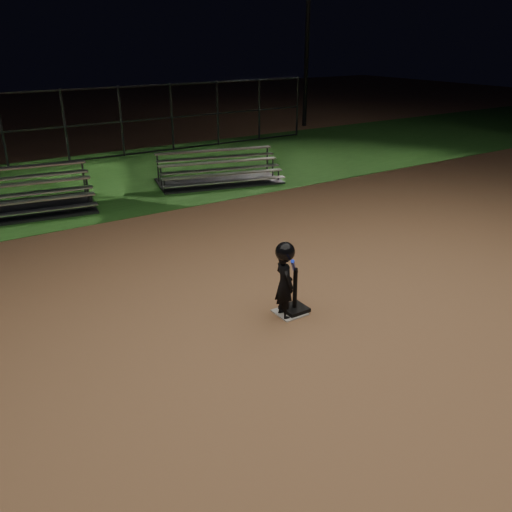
{
  "coord_description": "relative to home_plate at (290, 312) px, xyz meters",
  "views": [
    {
      "loc": [
        -4.55,
        -5.97,
        4.15
      ],
      "look_at": [
        0.0,
        1.0,
        0.65
      ],
      "focal_mm": 36.96,
      "sensor_mm": 36.0,
      "label": 1
    }
  ],
  "objects": [
    {
      "name": "bleacher_left",
      "position": [
        -2.9,
        8.01,
        0.2
      ],
      "size": [
        4.45,
        2.63,
        1.03
      ],
      "rotation": [
        0.0,
        0.0,
        -0.14
      ],
      "color": "#BBBBC0",
      "rests_on": "ground"
    },
    {
      "name": "backstop_fence",
      "position": [
        0.0,
        13.0,
        1.24
      ],
      "size": [
        20.08,
        0.08,
        2.5
      ],
      "color": "#38383D",
      "rests_on": "ground"
    },
    {
      "name": "bleacher_right",
      "position": [
        3.08,
        7.77,
        0.17
      ],
      "size": [
        3.97,
        2.61,
        0.89
      ],
      "rotation": [
        0.0,
        0.0,
        -0.25
      ],
      "color": "#ADADB2",
      "rests_on": "ground"
    },
    {
      "name": "batting_tee",
      "position": [
        0.09,
        0.0,
        0.14
      ],
      "size": [
        0.38,
        0.38,
        0.72
      ],
      "color": "black",
      "rests_on": "home_plate"
    },
    {
      "name": "grass_strip",
      "position": [
        0.0,
        10.0,
        -0.01
      ],
      "size": [
        60.0,
        8.0,
        0.01
      ],
      "primitive_type": "cube",
      "color": "#24591D",
      "rests_on": "ground"
    },
    {
      "name": "ground",
      "position": [
        0.0,
        0.0,
        -0.01
      ],
      "size": [
        80.0,
        80.0,
        0.0
      ],
      "primitive_type": "plane",
      "color": "#A8734C",
      "rests_on": "ground"
    },
    {
      "name": "light_pole_right",
      "position": [
        12.0,
        14.94,
        4.93
      ],
      "size": [
        0.9,
        0.53,
        8.3
      ],
      "color": "#2D2D30",
      "rests_on": "ground"
    },
    {
      "name": "home_plate",
      "position": [
        0.0,
        0.0,
        0.0
      ],
      "size": [
        0.45,
        0.45,
        0.02
      ],
      "primitive_type": "cube",
      "color": "beige",
      "rests_on": "ground"
    },
    {
      "name": "child_batter",
      "position": [
        -0.14,
        -0.03,
        0.66
      ],
      "size": [
        0.44,
        0.6,
        1.27
      ],
      "rotation": [
        0.0,
        0.0,
        1.47
      ],
      "color": "black",
      "rests_on": "ground"
    }
  ]
}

